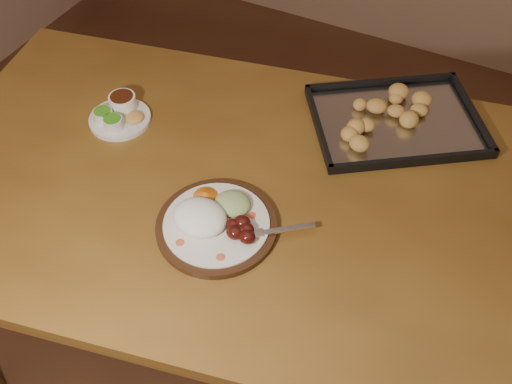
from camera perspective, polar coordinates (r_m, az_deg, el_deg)
The scene contains 4 objects.
dining_table at distance 1.39m, azimuth -1.94°, elevation -1.81°, with size 1.65×1.18×0.75m.
dinner_plate at distance 1.22m, azimuth -4.15°, elevation -2.91°, with size 0.32×0.26×0.06m.
condiment_saucer at distance 1.49m, azimuth -13.54°, elevation 7.60°, with size 0.16×0.16×0.05m.
baking_tray at distance 1.49m, azimuth 13.82°, elevation 7.02°, with size 0.51×0.48×0.04m.
Camera 1 is at (0.20, -0.57, 1.73)m, focal length 40.00 mm.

